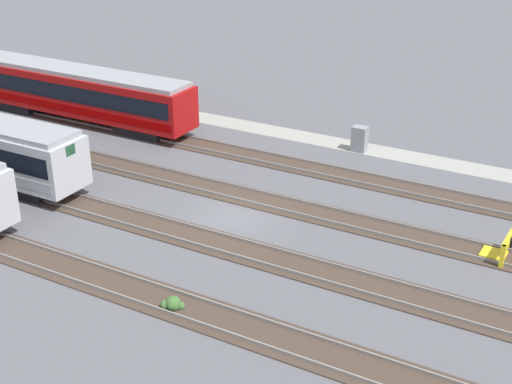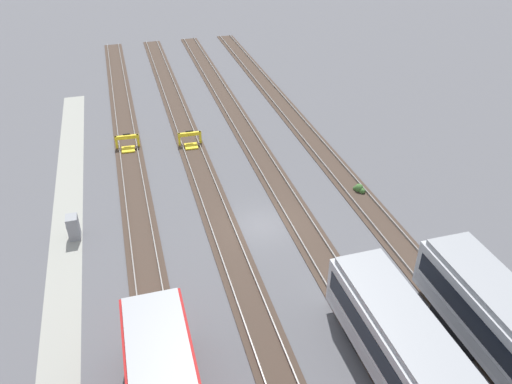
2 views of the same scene
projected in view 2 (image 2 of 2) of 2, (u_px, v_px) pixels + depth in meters
name	position (u px, v px, depth m)	size (l,w,h in m)	color
ground_plane	(262.00, 226.00, 33.07)	(400.00, 400.00, 0.00)	#5B5B60
service_walkway	(65.00, 259.00, 30.19)	(54.00, 2.00, 0.01)	#9E9E93
rail_track_nearest	(143.00, 245.00, 31.25)	(90.00, 2.23, 0.21)	#47382D
rail_track_near_inner	(224.00, 232.00, 32.45)	(90.00, 2.24, 0.21)	#47382D
rail_track_middle	(298.00, 219.00, 33.65)	(90.00, 2.24, 0.21)	#47382D
rail_track_far_inner	(368.00, 207.00, 34.84)	(90.00, 2.23, 0.21)	#47382D
bumper_stop_nearest_track	(128.00, 144.00, 41.95)	(1.38, 2.01, 1.22)	yellow
bumper_stop_near_inner_track	(190.00, 140.00, 42.44)	(1.36, 2.01, 1.22)	yellow
electrical_cabinet	(73.00, 227.00, 31.58)	(0.90, 0.73, 1.60)	gray
weed_clump	(359.00, 189.00, 36.47)	(0.92, 0.70, 0.64)	#427033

